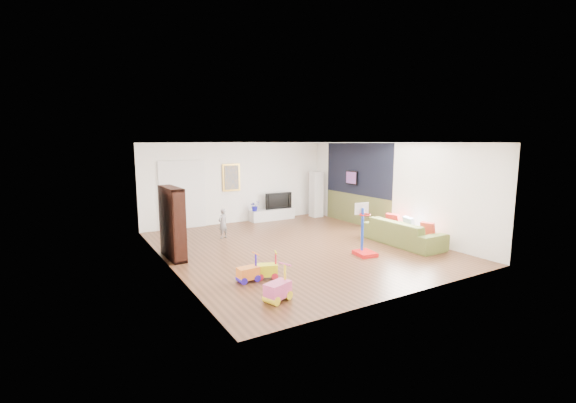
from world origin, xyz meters
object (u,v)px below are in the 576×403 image
media_console (272,214)px  bookshelf (172,223)px  sofa (403,232)px  basketball_hoop (366,230)px

media_console → bookshelf: (-4.17, -2.84, 0.65)m
media_console → sofa: size_ratio=0.73×
basketball_hoop → sofa: bearing=18.6°
sofa → bookshelf: bearing=71.8°
media_console → basketball_hoop: size_ratio=1.29×
sofa → basketball_hoop: size_ratio=1.77×
media_console → basketball_hoop: 5.02m
bookshelf → basketball_hoop: bearing=-30.5°
sofa → basketball_hoop: basketball_hoop is taller
basketball_hoop → bookshelf: bearing=160.7°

